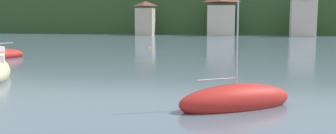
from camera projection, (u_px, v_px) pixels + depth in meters
wooded_hillside at (181, 13)px, 145.07m from camera, size 352.00×69.44×35.23m
shore_building_west at (145, 19)px, 100.98m from camera, size 4.88×3.97×8.97m
shore_building_westcentral at (221, 16)px, 98.23m from camera, size 7.17×5.94×10.54m
shore_building_central at (303, 16)px, 93.54m from camera, size 6.28×3.52×10.52m
sailboat_mid_5 at (236, 100)px, 19.63m from camera, size 6.43×5.02×7.23m
mooring_buoy_far at (149, 48)px, 58.00m from camera, size 0.45×0.45×0.45m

